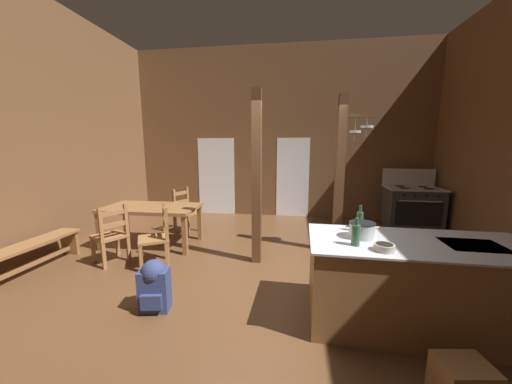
{
  "coord_description": "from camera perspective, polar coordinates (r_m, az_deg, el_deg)",
  "views": [
    {
      "loc": [
        0.43,
        -3.46,
        1.85
      ],
      "look_at": [
        -0.18,
        0.75,
        1.12
      ],
      "focal_mm": 18.98,
      "sensor_mm": 36.0,
      "label": 1
    }
  ],
  "objects": [
    {
      "name": "glazed_panel_back_right",
      "position": [
        7.15,
        7.72,
        3.0
      ],
      "size": [
        0.84,
        0.01,
        2.05
      ],
      "primitive_type": "cube",
      "color": "white",
      "rests_on": "ground_plane"
    },
    {
      "name": "bottle_short_on_counter",
      "position": [
        3.24,
        21.03,
        -5.73
      ],
      "size": [
        0.07,
        0.07,
        0.29
      ],
      "color": "#2D5638",
      "rests_on": "kitchen_island"
    },
    {
      "name": "ladderback_chair_by_post",
      "position": [
        4.89,
        -28.22,
        -8.08
      ],
      "size": [
        0.6,
        0.6,
        0.95
      ],
      "color": "olive",
      "rests_on": "ground_plane"
    },
    {
      "name": "ladderback_chair_near_window",
      "position": [
        4.52,
        -20.14,
        -8.9
      ],
      "size": [
        0.6,
        0.6,
        0.95
      ],
      "color": "olive",
      "rests_on": "ground_plane"
    },
    {
      "name": "dining_table",
      "position": [
        5.4,
        -21.17,
        -3.76
      ],
      "size": [
        1.71,
        0.92,
        0.74
      ],
      "color": "brown",
      "rests_on": "ground_plane"
    },
    {
      "name": "step_stool",
      "position": [
        2.83,
        37.53,
        -28.69
      ],
      "size": [
        0.39,
        0.33,
        0.3
      ],
      "color": "olive",
      "rests_on": "ground_plane"
    },
    {
      "name": "bench_along_left_wall",
      "position": [
        5.27,
        -39.71,
        -9.61
      ],
      "size": [
        0.39,
        1.45,
        0.44
      ],
      "color": "brown",
      "rests_on": "ground_plane"
    },
    {
      "name": "wall_left",
      "position": [
        5.49,
        -43.49,
        10.4
      ],
      "size": [
        0.14,
        8.11,
        4.33
      ],
      "primitive_type": "cube",
      "color": "brown",
      "rests_on": "ground_plane"
    },
    {
      "name": "kitchen_island",
      "position": [
        3.34,
        30.65,
        -16.4
      ],
      "size": [
        2.18,
        1.01,
        0.9
      ],
      "color": "brown",
      "rests_on": "ground_plane"
    },
    {
      "name": "support_post_with_pot_rack",
      "position": [
        4.8,
        17.57,
        4.26
      ],
      "size": [
        0.57,
        0.22,
        2.68
      ],
      "color": "brown",
      "rests_on": "ground_plane"
    },
    {
      "name": "glazed_door_back_left",
      "position": [
        7.46,
        -8.35,
        3.26
      ],
      "size": [
        1.0,
        0.01,
        2.05
      ],
      "primitive_type": "cube",
      "color": "white",
      "rests_on": "ground_plane"
    },
    {
      "name": "backpack",
      "position": [
        3.41,
        -20.65,
        -17.65
      ],
      "size": [
        0.35,
        0.34,
        0.6
      ],
      "color": "navy",
      "rests_on": "ground_plane"
    },
    {
      "name": "mixing_bowl_on_counter",
      "position": [
        2.76,
        25.41,
        -10.49
      ],
      "size": [
        0.18,
        0.18,
        0.07
      ],
      "color": "#B2A893",
      "rests_on": "kitchen_island"
    },
    {
      "name": "stove_range",
      "position": [
        7.06,
        29.99,
        -2.77
      ],
      "size": [
        1.16,
        0.84,
        1.32
      ],
      "color": "#323232",
      "rests_on": "ground_plane"
    },
    {
      "name": "stockpot_on_counter",
      "position": [
        3.03,
        21.41,
        -7.46
      ],
      "size": [
        0.34,
        0.27,
        0.16
      ],
      "color": "#B7BABF",
      "rests_on": "kitchen_island"
    },
    {
      "name": "bottle_tall_on_counter",
      "position": [
        2.78,
        20.3,
        -8.4
      ],
      "size": [
        0.08,
        0.08,
        0.27
      ],
      "color": "#2D5638",
      "rests_on": "kitchen_island"
    },
    {
      "name": "wall_back",
      "position": [
        7.2,
        4.88,
        12.18
      ],
      "size": [
        8.3,
        0.14,
        4.33
      ],
      "primitive_type": "cube",
      "color": "brown",
      "rests_on": "ground_plane"
    },
    {
      "name": "support_post_center",
      "position": [
        4.17,
        0.14,
        2.7
      ],
      "size": [
        0.14,
        0.14,
        2.68
      ],
      "color": "brown",
      "rests_on": "ground_plane"
    },
    {
      "name": "ground_plane",
      "position": [
        3.96,
        1.02,
        -18.89
      ],
      "size": [
        8.3,
        8.11,
        0.1
      ],
      "primitive_type": "cube",
      "color": "brown"
    },
    {
      "name": "ladderback_chair_at_table_end",
      "position": [
        6.04,
        -14.58,
        -3.99
      ],
      "size": [
        0.58,
        0.58,
        0.95
      ],
      "color": "olive",
      "rests_on": "ground_plane"
    }
  ]
}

